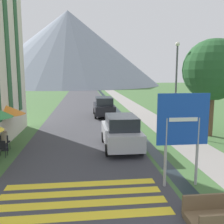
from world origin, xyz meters
The scene contains 17 objects.
ground_plane centered at (0.00, 20.00, 0.00)m, with size 160.00×160.00×0.00m, color #3D6033.
road centered at (-2.50, 30.00, 0.00)m, with size 6.40×60.00×0.01m.
footpath centered at (3.60, 30.00, 0.00)m, with size 2.20×60.00×0.01m.
drainage_channel centered at (1.20, 30.00, 0.00)m, with size 0.60×60.00×0.00m.
crosswalk_marking centered at (-2.50, 4.20, 0.01)m, with size 5.44×2.54×0.01m.
mountain_distant centered at (-7.41, 85.21, 12.44)m, with size 61.93×61.93×24.88m.
road_sign centered at (1.08, 4.77, 2.19)m, with size 1.88×0.11×3.38m.
footbridge centered at (1.20, 2.30, 0.23)m, with size 1.70×1.10×0.65m.
parked_car_near centered at (-0.40, 9.57, 0.91)m, with size 1.92×4.13×1.82m.
parked_car_far centered at (-0.52, 19.90, 0.91)m, with size 1.89×4.38×1.82m.
cafe_chair_far_right centered at (-6.78, 10.00, 0.51)m, with size 0.40×0.40×0.85m.
cafe_chair_middle centered at (-6.37, 8.70, 0.51)m, with size 0.40×0.40×0.85m.
cafe_chair_far_left centered at (-6.55, 9.78, 0.51)m, with size 0.40×0.40×0.85m.
cafe_umbrella_rear_orange centered at (-6.84, 11.13, 2.00)m, with size 2.19×2.19×2.28m.
person_seated_far centered at (-6.55, 9.74, 0.67)m, with size 0.32×0.32×1.22m.
streetlamp centered at (3.61, 12.26, 3.51)m, with size 0.28×0.28×6.03m.
tree_by_path centered at (5.76, 11.59, 4.25)m, with size 3.86×3.86×6.20m.
Camera 1 is at (-2.37, -3.49, 4.07)m, focal length 40.00 mm.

